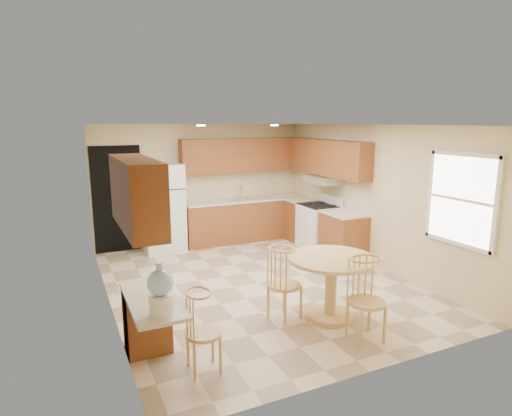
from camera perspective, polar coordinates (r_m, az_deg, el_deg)
name	(u,v)px	position (r m, az deg, el deg)	size (l,w,h in m)	color
floor	(258,283)	(6.99, 0.22, -9.95)	(5.50, 5.50, 0.00)	beige
ceiling	(258,125)	(6.50, 0.24, 11.01)	(4.50, 5.50, 0.02)	white
wall_back	(203,184)	(9.16, -7.14, 3.21)	(4.50, 0.02, 2.50)	beige
wall_front	(377,257)	(4.38, 15.85, -6.28)	(4.50, 0.02, 2.50)	beige
wall_left	(105,221)	(6.05, -19.44, -1.64)	(0.02, 5.50, 2.50)	beige
wall_right	(372,196)	(7.85, 15.27, 1.51)	(0.02, 5.50, 2.50)	beige
doorway	(118,199)	(8.81, -17.96, 1.09)	(0.90, 0.02, 2.10)	black
base_cab_back	(246,220)	(9.34, -1.33, -1.63)	(2.75, 0.60, 0.87)	brown
counter_back	(246,200)	(9.25, -1.35, 1.12)	(2.75, 0.63, 0.04)	beige
base_cab_right_a	(303,221)	(9.31, 6.22, -1.74)	(0.60, 0.59, 0.87)	brown
counter_right_a	(303,200)	(9.22, 6.28, 1.02)	(0.63, 0.59, 0.04)	beige
base_cab_right_b	(343,237)	(8.14, 11.53, -3.84)	(0.60, 0.80, 0.87)	brown
counter_right_b	(344,213)	(8.04, 11.66, -0.71)	(0.63, 0.80, 0.04)	beige
upper_cab_back	(243,155)	(9.25, -1.71, 7.11)	(2.75, 0.33, 0.70)	brown
upper_cab_right	(327,158)	(8.63, 9.43, 6.65)	(0.33, 2.42, 0.70)	brown
upper_cab_left	(136,194)	(4.39, -15.66, 1.83)	(0.33, 1.40, 0.70)	brown
sink	(245,199)	(9.23, -1.49, 1.24)	(0.78, 0.44, 0.01)	silver
range_hood	(323,180)	(8.60, 8.98, 3.77)	(0.50, 0.76, 0.14)	silver
desk_pedestal	(147,320)	(5.12, -14.31, -14.26)	(0.48, 0.42, 0.72)	brown
desk_top	(152,300)	(4.62, -13.64, -11.85)	(0.50, 1.20, 0.04)	beige
window	(462,200)	(6.51, 25.74, 1.02)	(0.06, 1.12, 1.30)	white
can_light_a	(201,125)	(7.44, -7.35, 10.86)	(0.14, 0.14, 0.02)	white
can_light_b	(274,125)	(7.98, 2.45, 10.98)	(0.14, 0.14, 0.02)	white
refrigerator	(163,208)	(8.65, -12.35, 0.01)	(0.77, 0.75, 1.75)	white
stove	(319,226)	(8.74, 8.38, -2.45)	(0.65, 0.76, 1.09)	white
dining_table	(331,278)	(5.72, 9.99, -9.24)	(1.13, 1.13, 0.84)	#E2B671
chair_table_a	(288,278)	(5.55, 4.33, -9.31)	(0.43, 0.55, 0.96)	#E2B671
chair_table_b	(372,295)	(5.18, 15.27, -11.07)	(0.44, 0.44, 0.99)	#E2B671
chair_desk	(206,326)	(4.50, -6.71, -15.41)	(0.38, 0.49, 0.86)	#E2B671
water_crock	(161,291)	(4.14, -12.61, -10.80)	(0.25, 0.25, 0.52)	white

